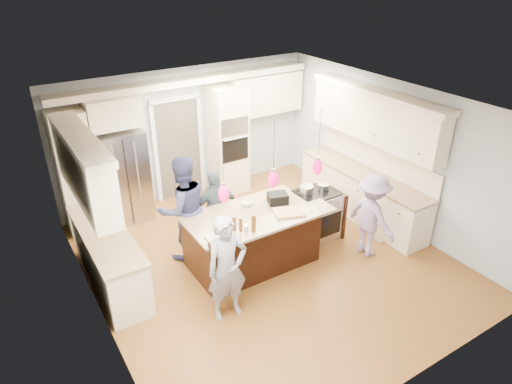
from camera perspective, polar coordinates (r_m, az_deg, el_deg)
ground_plane at (r=7.88m, az=1.37°, el=-8.44°), size 6.00×6.00×0.00m
room_shell at (r=6.96m, az=1.53°, el=3.74°), size 5.54×6.04×2.72m
refrigerator at (r=8.99m, az=-16.35°, el=1.89°), size 0.90×0.70×1.80m
oven_column at (r=9.69m, az=-3.55°, el=6.49°), size 0.72×0.69×2.30m
back_upper_cabinets at (r=9.03m, az=-12.35°, el=7.79°), size 5.30×0.61×2.54m
right_counter_run at (r=8.94m, az=13.59°, el=3.20°), size 0.64×3.10×2.51m
left_cabinets at (r=7.15m, az=-18.90°, el=-4.08°), size 0.64×2.30×2.51m
kitchen_island at (r=7.54m, az=-0.46°, el=-5.77°), size 2.10×1.46×1.12m
island_range at (r=8.32m, az=7.54°, el=-2.81°), size 0.82×0.71×0.92m
pendant_lights at (r=6.46m, az=2.18°, el=1.60°), size 1.75×0.15×1.03m
person_bar_end at (r=6.36m, az=-3.63°, el=-9.55°), size 0.62×0.44×1.60m
person_far_left at (r=7.58m, az=-9.09°, el=-2.10°), size 0.90×0.70×1.84m
person_far_right at (r=7.89m, az=-5.01°, el=-2.20°), size 0.88×0.44×1.45m
person_range_side at (r=7.89m, az=14.27°, el=-2.90°), size 0.57×0.97×1.49m
floor_rug at (r=9.09m, az=14.87°, el=-4.03°), size 0.83×1.12×0.01m
water_bottle at (r=6.35m, az=-3.56°, el=-4.64°), size 0.07×0.07×0.26m
beer_bottle_a at (r=6.49m, az=-1.94°, el=-4.06°), size 0.06×0.06×0.22m
beer_bottle_b at (r=6.46m, az=-0.31°, el=-3.94°), size 0.07×0.07×0.27m
beer_bottle_c at (r=6.50m, az=-2.74°, el=-3.94°), size 0.08×0.08×0.23m
drink_can at (r=6.48m, az=-1.22°, el=-4.61°), size 0.07×0.07×0.12m
cutting_board at (r=6.98m, az=4.12°, el=-2.56°), size 0.53×0.46×0.04m
pot_large at (r=8.00m, az=6.34°, el=0.30°), size 0.24×0.24×0.14m
pot_small at (r=8.18m, az=8.39°, el=0.68°), size 0.21×0.21×0.10m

